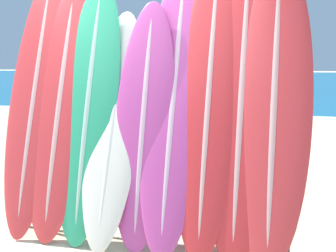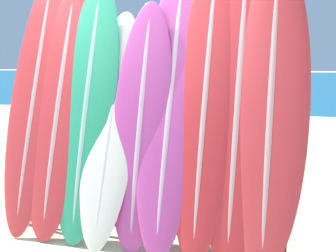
# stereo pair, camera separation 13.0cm
# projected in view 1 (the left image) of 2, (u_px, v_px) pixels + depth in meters

# --- Properties ---
(ocean_water) EXTENTS (120.00, 60.00, 0.01)m
(ocean_water) POSITION_uv_depth(u_px,v_px,m) (263.00, 79.00, 39.83)
(ocean_water) COLOR #146693
(ocean_water) RESTS_ON ground_plane
(surfboard_rack) EXTENTS (2.47, 0.04, 0.89)m
(surfboard_rack) POSITION_uv_depth(u_px,v_px,m) (143.00, 189.00, 3.41)
(surfboard_rack) COLOR #28282D
(surfboard_rack) RESTS_ON ground_plane
(surfboard_slot_0) EXTENTS (0.54, 0.87, 2.48)m
(surfboard_slot_0) POSITION_uv_depth(u_px,v_px,m) (36.00, 98.00, 3.65)
(surfboard_slot_0) COLOR red
(surfboard_slot_0) RESTS_ON ground_plane
(surfboard_slot_1) EXTENTS (0.58, 0.80, 2.30)m
(surfboard_slot_1) POSITION_uv_depth(u_px,v_px,m) (61.00, 109.00, 3.56)
(surfboard_slot_1) COLOR red
(surfboard_slot_1) RESTS_ON ground_plane
(surfboard_slot_2) EXTENTS (0.56, 0.78, 2.33)m
(surfboard_slot_2) POSITION_uv_depth(u_px,v_px,m) (89.00, 108.00, 3.49)
(surfboard_slot_2) COLOR #289E70
(surfboard_slot_2) RESTS_ON ground_plane
(surfboard_slot_3) EXTENTS (0.50, 0.84, 2.04)m
(surfboard_slot_3) POSITION_uv_depth(u_px,v_px,m) (113.00, 125.00, 3.42)
(surfboard_slot_3) COLOR silver
(surfboard_slot_3) RESTS_ON ground_plane
(surfboard_slot_4) EXTENTS (0.53, 0.65, 2.10)m
(surfboard_slot_4) POSITION_uv_depth(u_px,v_px,m) (144.00, 123.00, 3.33)
(surfboard_slot_4) COLOR #B23D8E
(surfboard_slot_4) RESTS_ON ground_plane
(surfboard_slot_5) EXTENTS (0.56, 0.92, 2.46)m
(surfboard_slot_5) POSITION_uv_depth(u_px,v_px,m) (174.00, 102.00, 3.31)
(surfboard_slot_5) COLOR #B23D8E
(surfboard_slot_5) RESTS_ON ground_plane
(surfboard_slot_6) EXTENTS (0.52, 0.91, 2.53)m
(surfboard_slot_6) POSITION_uv_depth(u_px,v_px,m) (209.00, 99.00, 3.23)
(surfboard_slot_6) COLOR red
(surfboard_slot_6) RESTS_ON ground_plane
(surfboard_slot_7) EXTENTS (0.57, 0.88, 2.57)m
(surfboard_slot_7) POSITION_uv_depth(u_px,v_px,m) (241.00, 98.00, 3.16)
(surfboard_slot_7) COLOR red
(surfboard_slot_7) RESTS_ON ground_plane
(surfboard_slot_8) EXTENTS (0.59, 0.83, 2.45)m
(surfboard_slot_8) POSITION_uv_depth(u_px,v_px,m) (274.00, 106.00, 3.08)
(surfboard_slot_8) COLOR red
(surfboard_slot_8) RESTS_ON ground_plane
(person_near_water) EXTENTS (0.23, 0.29, 1.70)m
(person_near_water) POSITION_uv_depth(u_px,v_px,m) (93.00, 104.00, 6.13)
(person_near_water) COLOR beige
(person_near_water) RESTS_ON ground_plane
(person_mid_beach) EXTENTS (0.30, 0.24, 1.80)m
(person_mid_beach) POSITION_uv_depth(u_px,v_px,m) (159.00, 87.00, 9.43)
(person_mid_beach) COLOR beige
(person_mid_beach) RESTS_ON ground_plane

